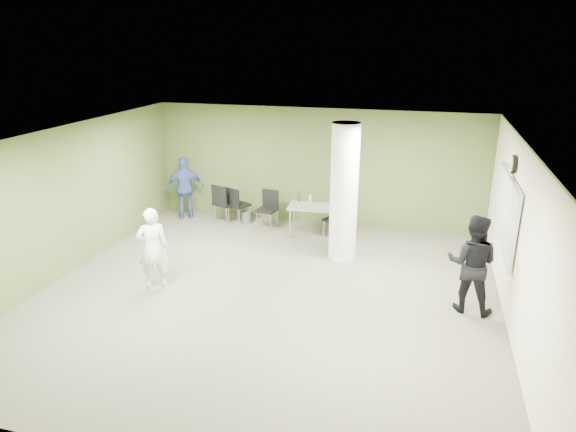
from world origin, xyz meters
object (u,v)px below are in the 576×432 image
(folding_table, at_px, (321,208))
(chair_back_left, at_px, (223,201))
(woman_white, at_px, (153,248))
(man_black, at_px, (472,264))
(man_blue, at_px, (185,188))

(folding_table, height_order, chair_back_left, chair_back_left)
(chair_back_left, distance_m, woman_white, 3.55)
(folding_table, xyz_separation_m, woman_white, (-2.37, -3.33, 0.10))
(man_black, bearing_deg, chair_back_left, -17.67)
(folding_table, bearing_deg, chair_back_left, 170.57)
(chair_back_left, bearing_deg, man_blue, 15.80)
(chair_back_left, distance_m, man_black, 6.30)
(chair_back_left, xyz_separation_m, woman_white, (0.10, -3.55, 0.19))
(woman_white, xyz_separation_m, man_blue, (-1.14, 3.63, 0.03))
(folding_table, relative_size, chair_back_left, 1.58)
(chair_back_left, bearing_deg, woman_white, 112.09)
(chair_back_left, xyz_separation_m, man_blue, (-1.04, 0.08, 0.22))
(chair_back_left, distance_m, man_blue, 1.07)
(chair_back_left, xyz_separation_m, man_black, (5.57, -2.93, 0.27))
(chair_back_left, height_order, man_blue, man_blue)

